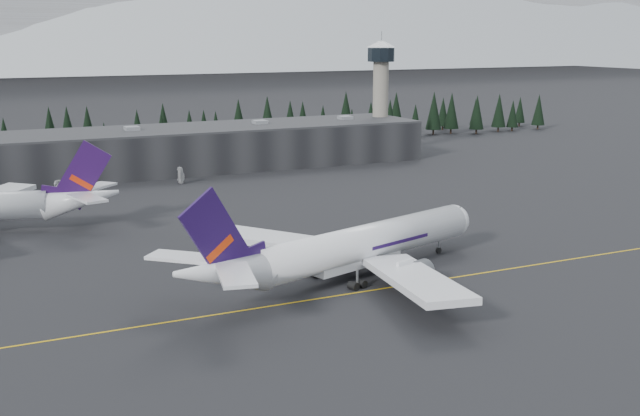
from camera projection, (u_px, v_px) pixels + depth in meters
name	position (u px, v px, depth m)	size (l,w,h in m)	color
ground	(374.00, 286.00, 129.90)	(1400.00, 1400.00, 0.00)	black
taxiline	(380.00, 289.00, 128.14)	(400.00, 0.40, 0.02)	gold
terminal	(167.00, 150.00, 238.52)	(160.00, 30.00, 12.60)	black
control_tower	(381.00, 84.00, 269.46)	(10.00, 10.00, 37.70)	gray
treeline	(137.00, 132.00, 270.82)	(360.00, 20.00, 15.00)	black
jet_main	(343.00, 249.00, 131.43)	(63.60, 57.48, 19.16)	white
gse_vehicle_a	(60.00, 196.00, 198.24)	(2.22, 4.81, 1.34)	#BEBDC0
gse_vehicle_b	(182.00, 181.00, 218.57)	(1.88, 4.67, 1.59)	#B9B9BB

